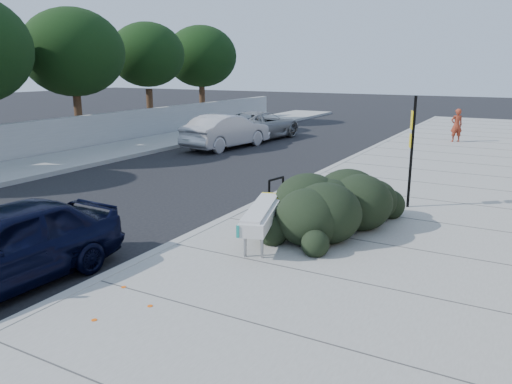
{
  "coord_description": "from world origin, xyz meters",
  "views": [
    {
      "loc": [
        6.0,
        -7.4,
        3.56
      ],
      "look_at": [
        1.07,
        1.52,
        1.0
      ],
      "focal_mm": 35.0,
      "sensor_mm": 36.0,
      "label": 1
    }
  ],
  "objects_px": {
    "sign_post": "(411,145)",
    "pedestrian": "(457,125)",
    "suv_silver": "(259,125)",
    "sedan_navy": "(1,247)",
    "bench": "(263,214)",
    "wagon_silver": "(227,131)",
    "bike_rack": "(276,192)"
  },
  "relations": [
    {
      "from": "sign_post",
      "to": "suv_silver",
      "type": "height_order",
      "value": "sign_post"
    },
    {
      "from": "bike_rack",
      "to": "sedan_navy",
      "type": "height_order",
      "value": "sedan_navy"
    },
    {
      "from": "bench",
      "to": "wagon_silver",
      "type": "height_order",
      "value": "wagon_silver"
    },
    {
      "from": "sign_post",
      "to": "suv_silver",
      "type": "distance_m",
      "value": 13.73
    },
    {
      "from": "wagon_silver",
      "to": "suv_silver",
      "type": "height_order",
      "value": "wagon_silver"
    },
    {
      "from": "bench",
      "to": "pedestrian",
      "type": "relative_size",
      "value": 1.58
    },
    {
      "from": "bench",
      "to": "sedan_navy",
      "type": "height_order",
      "value": "sedan_navy"
    },
    {
      "from": "pedestrian",
      "to": "bike_rack",
      "type": "bearing_deg",
      "value": 48.86
    },
    {
      "from": "bike_rack",
      "to": "wagon_silver",
      "type": "bearing_deg",
      "value": 140.18
    },
    {
      "from": "bench",
      "to": "suv_silver",
      "type": "distance_m",
      "value": 15.74
    },
    {
      "from": "sedan_navy",
      "to": "wagon_silver",
      "type": "height_order",
      "value": "wagon_silver"
    },
    {
      "from": "sedan_navy",
      "to": "pedestrian",
      "type": "distance_m",
      "value": 20.68
    },
    {
      "from": "bench",
      "to": "sign_post",
      "type": "xyz_separation_m",
      "value": [
        1.97,
        4.0,
        0.99
      ]
    },
    {
      "from": "suv_silver",
      "to": "pedestrian",
      "type": "bearing_deg",
      "value": -157.99
    },
    {
      "from": "sedan_navy",
      "to": "pedestrian",
      "type": "xyz_separation_m",
      "value": [
        4.25,
        20.23,
        0.21
      ]
    },
    {
      "from": "wagon_silver",
      "to": "pedestrian",
      "type": "height_order",
      "value": "pedestrian"
    },
    {
      "from": "bike_rack",
      "to": "suv_silver",
      "type": "relative_size",
      "value": 0.17
    },
    {
      "from": "bench",
      "to": "bike_rack",
      "type": "relative_size",
      "value": 2.85
    },
    {
      "from": "wagon_silver",
      "to": "suv_silver",
      "type": "relative_size",
      "value": 0.9
    },
    {
      "from": "bike_rack",
      "to": "sedan_navy",
      "type": "xyz_separation_m",
      "value": [
        -2.15,
        -5.69,
        0.05
      ]
    },
    {
      "from": "wagon_silver",
      "to": "bench",
      "type": "bearing_deg",
      "value": 132.86
    },
    {
      "from": "pedestrian",
      "to": "sign_post",
      "type": "bearing_deg",
      "value": 59.67
    },
    {
      "from": "bike_rack",
      "to": "wagon_silver",
      "type": "distance_m",
      "value": 10.96
    },
    {
      "from": "sign_post",
      "to": "wagon_silver",
      "type": "bearing_deg",
      "value": 127.6
    },
    {
      "from": "bench",
      "to": "wagon_silver",
      "type": "xyz_separation_m",
      "value": [
        -7.51,
        10.56,
        0.04
      ]
    },
    {
      "from": "sign_post",
      "to": "pedestrian",
      "type": "relative_size",
      "value": 1.79
    },
    {
      "from": "sedan_navy",
      "to": "pedestrian",
      "type": "height_order",
      "value": "pedestrian"
    },
    {
      "from": "suv_silver",
      "to": "sign_post",
      "type": "bearing_deg",
      "value": 139.46
    },
    {
      "from": "bike_rack",
      "to": "sign_post",
      "type": "height_order",
      "value": "sign_post"
    },
    {
      "from": "sign_post",
      "to": "bench",
      "type": "bearing_deg",
      "value": -133.98
    },
    {
      "from": "bench",
      "to": "bike_rack",
      "type": "bearing_deg",
      "value": 92.14
    },
    {
      "from": "suv_silver",
      "to": "bike_rack",
      "type": "bearing_deg",
      "value": 125.42
    }
  ]
}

